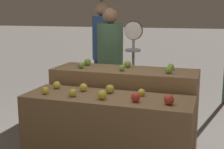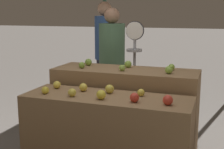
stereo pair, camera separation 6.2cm
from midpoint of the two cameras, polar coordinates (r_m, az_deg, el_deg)
name	(u,v)px [view 1 (the left image)]	position (r m, az deg, el deg)	size (l,w,h in m)	color
display_counter_front	(107,137)	(3.09, -1.43, -11.28)	(1.61, 0.55, 0.81)	olive
display_counter_back	(124,111)	(3.59, 1.79, -6.63)	(1.61, 0.55, 0.97)	olive
apple_front_0	(45,91)	(3.09, -12.63, -2.88)	(0.07, 0.07, 0.07)	gold
apple_front_1	(73,93)	(2.95, -7.81, -3.32)	(0.08, 0.08, 0.08)	gold
apple_front_2	(102,95)	(2.84, -2.46, -3.72)	(0.09, 0.09, 0.09)	gold
apple_front_3	(136,97)	(2.76, 3.68, -4.20)	(0.08, 0.08, 0.08)	red
apple_front_4	(169,100)	(2.71, 9.74, -4.58)	(0.09, 0.09, 0.09)	red
apple_front_5	(57,85)	(3.29, -10.61, -1.90)	(0.08, 0.08, 0.08)	yellow
apple_front_6	(83,87)	(3.14, -5.81, -2.35)	(0.08, 0.08, 0.08)	yellow
apple_front_7	(110,89)	(3.05, -0.97, -2.67)	(0.09, 0.09, 0.09)	gold
apple_front_8	(142,92)	(2.97, 4.83, -3.28)	(0.07, 0.07, 0.07)	yellow
apple_back_0	(81,65)	(3.54, -6.17, 1.69)	(0.07, 0.07, 0.07)	#7AA338
apple_back_1	(122,68)	(3.36, 1.34, 1.22)	(0.07, 0.07, 0.07)	#8EB247
apple_back_2	(169,70)	(3.27, 9.79, 0.86)	(0.08, 0.08, 0.08)	#84AD3D
apple_back_3	(87,62)	(3.72, -4.98, 2.25)	(0.08, 0.08, 0.08)	#7AA338
apple_back_4	(128,64)	(3.57, 2.40, 1.90)	(0.08, 0.08, 0.08)	#84AD3D
apple_back_5	(171,67)	(3.47, 10.21, 1.37)	(0.07, 0.07, 0.07)	#84AD3D
produce_scale	(133,54)	(4.04, 3.45, 3.69)	(0.24, 0.20, 1.48)	#99999E
person_vendor_at_scale	(110,58)	(4.46, -0.73, 3.06)	(0.50, 0.50, 1.65)	#2D2D38
person_customer_left	(102,46)	(5.22, -2.13, 5.17)	(0.43, 0.43, 1.76)	#2D2D38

